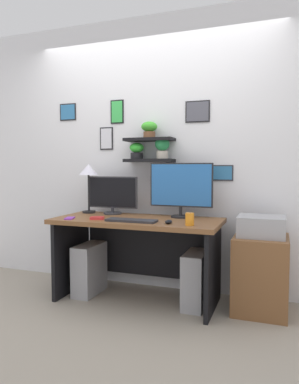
# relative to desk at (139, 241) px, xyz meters

# --- Properties ---
(ground_plane) EXTENTS (8.00, 8.00, 0.00)m
(ground_plane) POSITION_rel_desk_xyz_m (0.00, -0.05, -0.54)
(ground_plane) COLOR gray
(back_wall_assembly) EXTENTS (4.40, 0.24, 2.70)m
(back_wall_assembly) POSITION_rel_desk_xyz_m (-0.00, 0.38, 0.82)
(back_wall_assembly) COLOR silver
(back_wall_assembly) RESTS_ON ground
(desk) EXTENTS (1.50, 0.68, 0.75)m
(desk) POSITION_rel_desk_xyz_m (0.00, 0.00, 0.00)
(desk) COLOR brown
(desk) RESTS_ON ground
(monitor_left) EXTENTS (0.52, 0.18, 0.37)m
(monitor_left) POSITION_rel_desk_xyz_m (-0.35, 0.16, 0.41)
(monitor_left) COLOR #2D2D33
(monitor_left) RESTS_ON desk
(monitor_right) EXTENTS (0.59, 0.18, 0.50)m
(monitor_right) POSITION_rel_desk_xyz_m (0.35, 0.16, 0.49)
(monitor_right) COLOR black
(monitor_right) RESTS_ON desk
(keyboard) EXTENTS (0.44, 0.14, 0.02)m
(keyboard) POSITION_rel_desk_xyz_m (0.02, -0.23, 0.22)
(keyboard) COLOR #2D2D33
(keyboard) RESTS_ON desk
(computer_mouse) EXTENTS (0.06, 0.09, 0.03)m
(computer_mouse) POSITION_rel_desk_xyz_m (0.35, -0.23, 0.23)
(computer_mouse) COLOR black
(computer_mouse) RESTS_ON desk
(desk_lamp) EXTENTS (0.19, 0.19, 0.49)m
(desk_lamp) POSITION_rel_desk_xyz_m (-0.61, 0.16, 0.61)
(desk_lamp) COLOR black
(desk_lamp) RESTS_ON desk
(cell_phone) EXTENTS (0.11, 0.16, 0.01)m
(cell_phone) POSITION_rel_desk_xyz_m (-0.57, -0.26, 0.22)
(cell_phone) COLOR purple
(cell_phone) RESTS_ON desk
(pen_cup) EXTENTS (0.07, 0.07, 0.10)m
(pen_cup) POSITION_rel_desk_xyz_m (0.53, -0.25, 0.26)
(pen_cup) COLOR orange
(pen_cup) RESTS_ON desk
(scissors_tray) EXTENTS (0.14, 0.11, 0.02)m
(scissors_tray) POSITION_rel_desk_xyz_m (-0.32, -0.21, 0.23)
(scissors_tray) COLOR red
(scissors_tray) RESTS_ON desk
(drawer_cabinet) EXTENTS (0.44, 0.50, 0.64)m
(drawer_cabinet) POSITION_rel_desk_xyz_m (1.07, 0.08, -0.22)
(drawer_cabinet) COLOR brown
(drawer_cabinet) RESTS_ON ground
(printer) EXTENTS (0.38, 0.34, 0.17)m
(printer) POSITION_rel_desk_xyz_m (1.07, 0.08, 0.19)
(printer) COLOR #9E9EA3
(printer) RESTS_ON drawer_cabinet
(computer_tower_left) EXTENTS (0.18, 0.40, 0.48)m
(computer_tower_left) POSITION_rel_desk_xyz_m (-0.50, -0.05, -0.30)
(computer_tower_left) COLOR #99999E
(computer_tower_left) RESTS_ON ground
(computer_tower_right) EXTENTS (0.18, 0.40, 0.48)m
(computer_tower_right) POSITION_rel_desk_xyz_m (0.53, -0.02, -0.30)
(computer_tower_right) COLOR #99999E
(computer_tower_right) RESTS_ON ground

